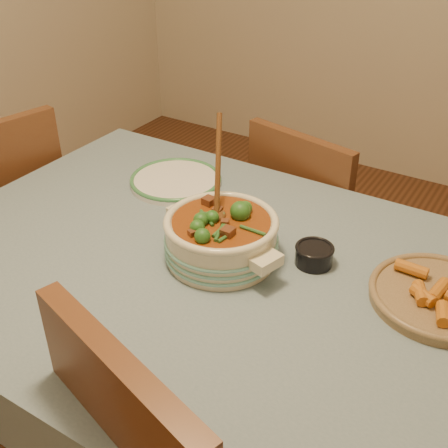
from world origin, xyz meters
name	(u,v)px	position (x,y,z in m)	size (l,w,h in m)	color
dining_table	(238,305)	(0.00, 0.00, 0.66)	(1.68, 1.08, 0.76)	brown
stew_casserole	(221,234)	(-0.08, 0.04, 0.83)	(0.36, 0.33, 0.33)	beige
white_plate	(176,180)	(-0.40, 0.30, 0.77)	(0.35, 0.35, 0.02)	white
condiment_bowl	(314,254)	(0.13, 0.14, 0.78)	(0.10, 0.10, 0.05)	black
fried_plate	(439,295)	(0.43, 0.15, 0.78)	(0.33, 0.33, 0.05)	#997C54
chair_far	(311,224)	(-0.11, 0.70, 0.49)	(0.48, 0.48, 0.87)	brown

